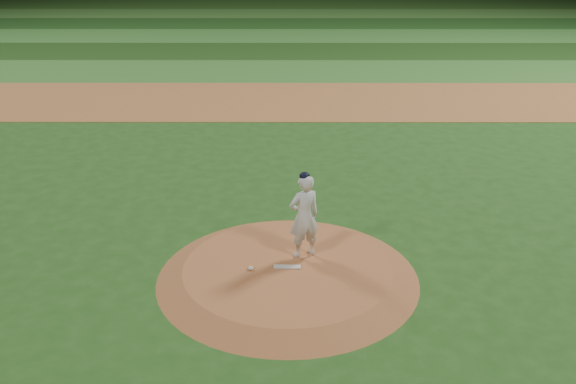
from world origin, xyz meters
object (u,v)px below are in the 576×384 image
Objects in this scene: pitcher_on_mound at (304,216)px; pitching_rubber at (287,267)px; rosin_bag at (251,268)px; pitchers_mound at (288,272)px.

pitching_rubber is at bearing -124.34° from pitcher_on_mound.
pitching_rubber is 1.13m from pitcher_on_mound.
pitching_rubber is 0.76m from rosin_bag.
pitching_rubber reaches higher than pitchers_mound.
pitching_rubber is 0.29× the size of pitcher_on_mound.
pitching_rubber is (-0.01, -0.02, 0.14)m from pitchers_mound.
pitcher_on_mound is at bearing 28.65° from rosin_bag.
pitching_rubber is at bearing 6.61° from rosin_bag.
pitchers_mound is 0.14m from pitching_rubber.
pitchers_mound is 0.79m from rosin_bag.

